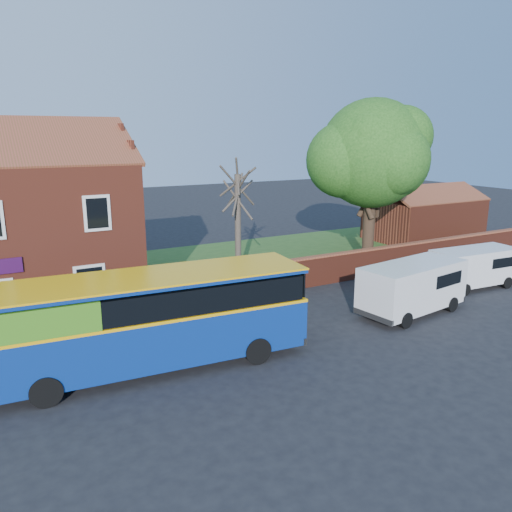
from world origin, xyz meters
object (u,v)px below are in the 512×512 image
van_far (474,266)px  large_tree (371,157)px  bus (140,318)px  van_near (413,286)px

van_far → large_tree: bearing=105.8°
large_tree → bus: bearing=-155.1°
bus → van_far: bus is taller
van_near → van_far: 5.87m
van_near → large_tree: size_ratio=0.55×
bus → van_near: size_ratio=2.00×
large_tree → van_near: bearing=-118.4°
bus → large_tree: 18.67m
bus → van_far: bearing=7.1°
van_far → van_near: bearing=-163.2°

